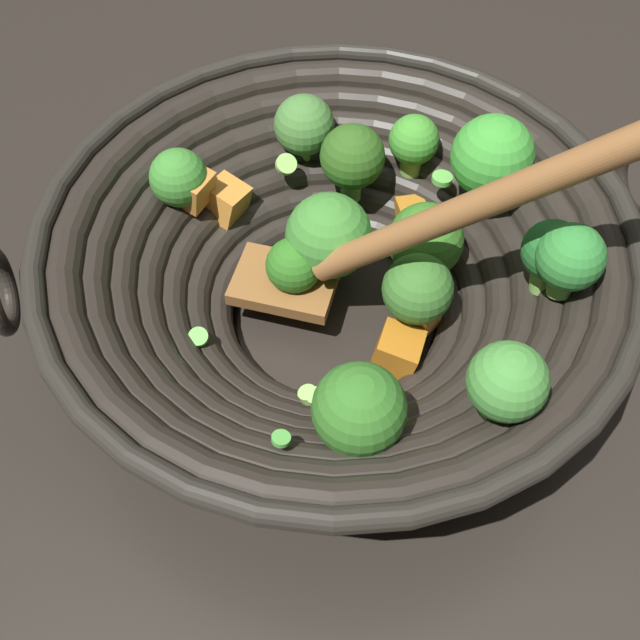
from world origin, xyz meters
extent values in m
plane|color=#28231E|center=(0.00, 0.00, 0.00)|extent=(4.00, 4.00, 0.00)
cylinder|color=black|center=(0.00, 0.00, 0.01)|extent=(0.14, 0.14, 0.01)
torus|color=black|center=(0.00, 0.00, 0.02)|extent=(0.19, 0.19, 0.02)
torus|color=black|center=(0.00, 0.00, 0.03)|extent=(0.22, 0.22, 0.02)
torus|color=black|center=(0.00, 0.00, 0.04)|extent=(0.25, 0.25, 0.02)
torus|color=black|center=(0.00, 0.00, 0.06)|extent=(0.28, 0.28, 0.02)
torus|color=black|center=(0.00, 0.00, 0.07)|extent=(0.31, 0.31, 0.02)
torus|color=black|center=(0.00, 0.00, 0.08)|extent=(0.34, 0.34, 0.02)
torus|color=black|center=(0.00, 0.00, 0.09)|extent=(0.37, 0.37, 0.02)
torus|color=#282621|center=(0.00, 0.00, 0.10)|extent=(0.38, 0.38, 0.01)
torus|color=black|center=(0.10, 0.17, 0.10)|extent=(0.05, 0.04, 0.05)
torus|color=black|center=(-0.10, -0.17, 0.10)|extent=(0.05, 0.04, 0.05)
cylinder|color=#7DB046|center=(-0.03, -0.01, 0.03)|extent=(0.02, 0.02, 0.02)
sphere|color=#317521|center=(-0.03, -0.01, 0.06)|extent=(0.04, 0.04, 0.04)
cylinder|color=#69AD51|center=(-0.06, 0.07, 0.05)|extent=(0.02, 0.02, 0.02)
sphere|color=#305E1D|center=(-0.06, 0.07, 0.08)|extent=(0.05, 0.05, 0.05)
cylinder|color=#72B24C|center=(0.14, -0.02, 0.09)|extent=(0.03, 0.02, 0.02)
sphere|color=#48953D|center=(0.14, -0.02, 0.11)|extent=(0.04, 0.04, 0.04)
cylinder|color=#8CC450|center=(-0.04, 0.11, 0.06)|extent=(0.02, 0.02, 0.02)
sphere|color=green|center=(-0.04, 0.11, 0.09)|extent=(0.04, 0.04, 0.04)
cylinder|color=#83BD56|center=(0.10, 0.08, 0.08)|extent=(0.02, 0.02, 0.02)
sphere|color=#256D2D|center=(0.10, 0.08, 0.10)|extent=(0.04, 0.04, 0.04)
cylinder|color=#8AB04C|center=(0.02, 0.06, 0.03)|extent=(0.03, 0.03, 0.02)
sphere|color=#387724|center=(0.02, 0.06, 0.06)|extent=(0.05, 0.05, 0.05)
cylinder|color=#6CB34A|center=(0.12, 0.08, 0.09)|extent=(0.02, 0.02, 0.02)
sphere|color=green|center=(0.12, 0.08, 0.11)|extent=(0.04, 0.04, 0.04)
cylinder|color=#7FAF50|center=(0.03, 0.12, 0.08)|extent=(0.02, 0.03, 0.02)
sphere|color=green|center=(0.03, 0.12, 0.11)|extent=(0.06, 0.06, 0.06)
cylinder|color=#608F46|center=(-0.02, 0.01, 0.04)|extent=(0.03, 0.03, 0.02)
sphere|color=#418B34|center=(-0.02, 0.01, 0.07)|extent=(0.06, 0.06, 0.06)
cylinder|color=#8AB246|center=(-0.12, -0.03, 0.06)|extent=(0.02, 0.02, 0.01)
sphere|color=#3F8D33|center=(-0.12, -0.03, 0.08)|extent=(0.04, 0.04, 0.04)
cylinder|color=#73B43D|center=(0.05, 0.03, 0.04)|extent=(0.02, 0.03, 0.02)
sphere|color=#3E7B2F|center=(0.05, 0.03, 0.06)|extent=(0.05, 0.05, 0.05)
cylinder|color=#8AC15D|center=(-0.10, 0.07, 0.06)|extent=(0.02, 0.02, 0.01)
sphere|color=#49833A|center=(-0.10, 0.07, 0.08)|extent=(0.04, 0.04, 0.04)
cylinder|color=#569B4C|center=(-0.04, 0.02, 0.03)|extent=(0.03, 0.03, 0.02)
sphere|color=#31812E|center=(-0.04, 0.02, 0.06)|extent=(0.05, 0.05, 0.05)
cylinder|color=#668F49|center=(0.09, -0.07, 0.05)|extent=(0.03, 0.03, 0.02)
sphere|color=#347526|center=(0.09, -0.07, 0.08)|extent=(0.05, 0.05, 0.05)
cube|color=#C77F35|center=(-0.12, -0.03, 0.08)|extent=(0.03, 0.03, 0.03)
cube|color=gold|center=(0.05, 0.03, 0.04)|extent=(0.03, 0.02, 0.02)
cube|color=#C2711D|center=(0.06, 0.00, 0.03)|extent=(0.04, 0.04, 0.03)
cube|color=orange|center=(-0.11, -0.01, 0.06)|extent=(0.04, 0.04, 0.03)
cube|color=#D1884D|center=(-0.02, -0.02, 0.03)|extent=(0.03, 0.03, 0.03)
cube|color=#C27823|center=(-0.01, 0.09, 0.04)|extent=(0.03, 0.03, 0.02)
cylinder|color=#99D166|center=(0.06, -0.08, 0.08)|extent=(0.02, 0.02, 0.01)
cylinder|color=#56B247|center=(-0.07, 0.04, 0.04)|extent=(0.02, 0.02, 0.01)
cylinder|color=#6BC651|center=(0.00, 0.10, 0.08)|extent=(0.02, 0.02, 0.01)
cylinder|color=#99D166|center=(0.07, -0.08, 0.08)|extent=(0.02, 0.02, 0.01)
cylinder|color=#6BC651|center=(-0.03, 0.03, 0.03)|extent=(0.02, 0.02, 0.01)
cylinder|color=#99D166|center=(-0.09, 0.04, 0.07)|extent=(0.02, 0.02, 0.01)
cylinder|color=#99D166|center=(0.00, 0.08, 0.05)|extent=(0.02, 0.02, 0.01)
cylinder|color=#56B247|center=(0.08, -0.12, 0.09)|extent=(0.01, 0.01, 0.01)
cylinder|color=#6BC651|center=(-0.03, -0.09, 0.05)|extent=(0.02, 0.02, 0.01)
cube|color=brown|center=(-0.03, -0.02, 0.04)|extent=(0.09, 0.08, 0.01)
cylinder|color=#986336|center=(0.07, 0.04, 0.15)|extent=(0.18, 0.12, 0.19)
camera|label=1|loc=(0.22, -0.23, 0.45)|focal=42.94mm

